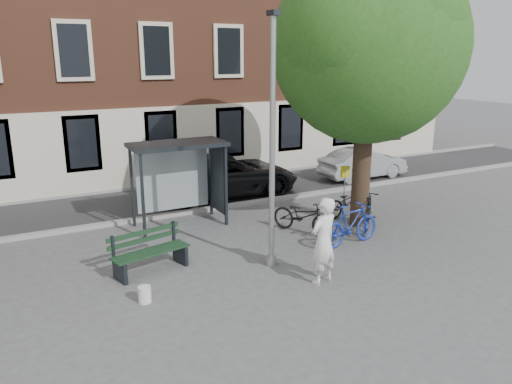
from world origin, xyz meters
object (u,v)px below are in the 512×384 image
object	(u,v)px
lamppost	(272,157)
car_silver	(363,163)
bike_a	(349,201)
bike_b	(351,225)
bus_shelter	(189,164)
bench	(150,253)
bike_d	(368,211)
notice_sign	(345,181)
car_dark	(225,175)
painter	(323,241)
bike_c	(303,216)

from	to	relation	value
lamppost	car_silver	distance (m)	10.47
bike_a	bike_b	world-z (taller)	bike_b
bus_shelter	bench	distance (m)	4.00
lamppost	bus_shelter	size ratio (longest dim) A/B	2.14
lamppost	bench	world-z (taller)	lamppost
bike_d	notice_sign	size ratio (longest dim) A/B	1.06
bike_d	notice_sign	distance (m)	1.47
notice_sign	car_dark	bearing A→B (deg)	139.39
bench	bike_d	bearing A→B (deg)	-13.31
bike_a	bike_b	distance (m)	2.69
lamppost	car_dark	distance (m)	7.11
painter	bus_shelter	bearing A→B (deg)	-92.49
bike_c	car_silver	xyz separation A→B (m)	(6.09, 4.66, 0.11)
notice_sign	bench	bearing A→B (deg)	-149.35
bench	notice_sign	world-z (taller)	notice_sign
bike_c	bike_a	bearing A→B (deg)	-8.35
bike_a	car_dark	distance (m)	4.97
painter	car_silver	world-z (taller)	painter
bench	bike_a	bearing A→B (deg)	-2.95
bike_a	bike_d	bearing A→B (deg)	161.25
bike_a	car_dark	xyz separation A→B (m)	(-2.57, 4.25, 0.29)
bike_c	car_silver	size ratio (longest dim) A/B	0.52
car_dark	lamppost	bearing A→B (deg)	168.49
bike_d	car_silver	xyz separation A→B (m)	(4.09, 5.23, 0.10)
car_silver	notice_sign	bearing A→B (deg)	134.43
painter	bench	distance (m)	4.24
bus_shelter	bike_b	distance (m)	5.25
bus_shelter	bike_a	bearing A→B (deg)	-19.72
painter	car_dark	xyz separation A→B (m)	(1.12, 8.00, -0.25)
lamppost	bike_c	world-z (taller)	lamppost
bench	bike_d	world-z (taller)	bike_d
car_silver	painter	bearing A→B (deg)	135.86
bike_a	car_silver	world-z (taller)	car_silver
car_dark	bench	bearing A→B (deg)	143.63
bike_b	bike_d	world-z (taller)	bike_b
bike_d	bench	bearing A→B (deg)	43.90
car_silver	lamppost	bearing A→B (deg)	128.07
bike_d	painter	bearing A→B (deg)	79.91
bike_b	notice_sign	world-z (taller)	notice_sign
painter	bike_d	world-z (taller)	painter
bench	bike_a	xyz separation A→B (m)	(7.07, 1.26, 0.04)
bike_a	notice_sign	xyz separation A→B (m)	(-0.19, 0.03, 0.70)
car_dark	bus_shelter	bearing A→B (deg)	140.19
bus_shelter	bike_c	size ratio (longest dim) A/B	1.39
bike_a	bike_d	world-z (taller)	bike_d
bench	bus_shelter	bearing A→B (deg)	40.78
bike_b	car_silver	xyz separation A→B (m)	(5.43, 6.09, 0.05)
bus_shelter	bike_c	world-z (taller)	bus_shelter
car_silver	notice_sign	distance (m)	5.63
bench	car_dark	world-z (taller)	car_dark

